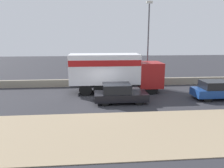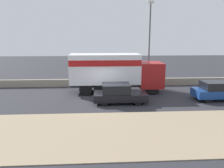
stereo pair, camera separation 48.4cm
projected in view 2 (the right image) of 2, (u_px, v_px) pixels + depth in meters
The scene contains 7 objects.
ground_plane at pixel (106, 102), 16.65m from camera, with size 80.00×80.00×0.00m, color #2D2D33.
dirt_shoulder_foreground at pixel (109, 132), 11.47m from camera, with size 60.00×5.75×0.04m.
stone_wall_backdrop at pixel (104, 82), 22.05m from camera, with size 60.00×0.35×0.72m.
street_lamp at pixel (149, 39), 20.88m from camera, with size 0.56×0.28×8.12m.
box_truck at pixel (114, 70), 19.18m from camera, with size 8.08×2.35×3.42m.
car_hatchback at pixel (119, 93), 16.47m from camera, with size 3.98×1.84×1.45m.
car_sedan_second at pixel (218, 91), 17.18m from camera, with size 3.96×1.73×1.47m.
Camera 2 is at (-0.48, -15.96, 4.95)m, focal length 35.00 mm.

